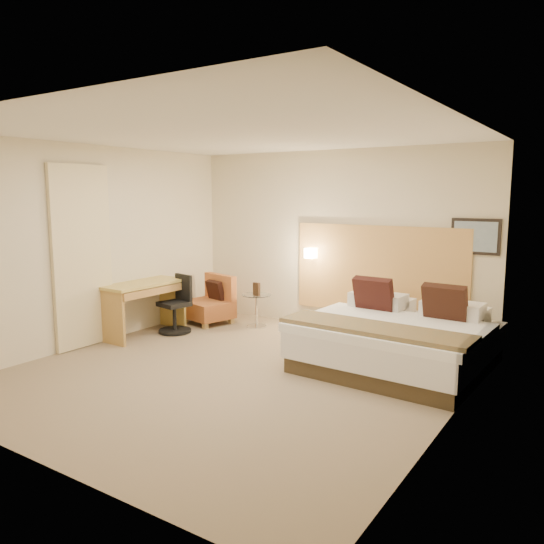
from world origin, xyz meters
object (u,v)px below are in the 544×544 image
Objects in this scene: bed at (398,339)px; lounge_chair at (210,304)px; side_table at (257,309)px; desk at (144,294)px; desk_chair at (177,309)px.

lounge_chair is at bearing 171.67° from bed.
side_table is 1.72m from desk.
desk_chair reaches higher than side_table.
desk_chair reaches higher than lounge_chair.
bed is at bearing 4.59° from desk_chair.
bed is 1.70× the size of desk.
lounge_chair is 1.00× the size of desk_chair.
desk is at bearing -104.54° from lounge_chair.
bed is at bearing -14.40° from side_table.
bed reaches higher than lounge_chair.
desk is (-3.58, -0.65, 0.29)m from bed.
bed is 3.65m from desk.
lounge_chair is at bearing 75.46° from desk.
side_table is at bearing 165.60° from bed.
side_table is 0.65× the size of desk_chair.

